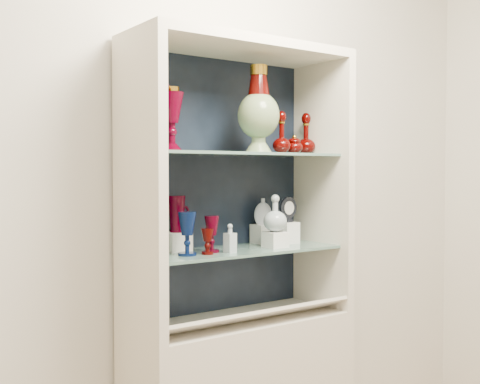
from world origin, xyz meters
TOP-DOWN VIEW (x-y plane):
  - wall_back at (0.00, 1.75)m, footprint 3.50×0.02m
  - cabinet_back_panel at (0.00, 1.72)m, footprint 0.98×0.02m
  - cabinet_side_left at (-0.48, 1.53)m, footprint 0.04×0.40m
  - cabinet_side_right at (0.48, 1.53)m, footprint 0.04×0.40m
  - cabinet_top_cap at (0.00, 1.53)m, footprint 1.00×0.40m
  - shelf_lower at (0.00, 1.55)m, footprint 0.92×0.34m
  - shelf_upper at (0.00, 1.55)m, footprint 0.92×0.34m
  - label_ledge at (0.00, 1.42)m, footprint 0.92×0.17m
  - label_card_0 at (0.29, 1.42)m, footprint 0.10×0.06m
  - label_card_1 at (-0.23, 1.42)m, footprint 0.10×0.06m
  - pedestal_lamp_left at (-0.33, 1.54)m, footprint 0.12×0.12m
  - pedestal_lamp_right at (-0.43, 1.49)m, footprint 0.13×0.13m
  - enamel_urn at (0.07, 1.50)m, footprint 0.20×0.20m
  - ruby_decanter_a at (0.21, 1.51)m, footprint 0.11×0.11m
  - ruby_decanter_b at (0.43, 1.58)m, footprint 0.12×0.12m
  - lidded_bowl at (0.30, 1.52)m, footprint 0.09×0.09m
  - cobalt_goblet at (-0.28, 1.50)m, footprint 0.08×0.08m
  - ruby_goblet_tall at (-0.15, 1.53)m, footprint 0.08×0.08m
  - ruby_goblet_small at (-0.20, 1.49)m, footprint 0.06×0.06m
  - riser_ruby_pitcher at (-0.25, 1.65)m, footprint 0.10×0.10m
  - ruby_pitcher at (-0.25, 1.65)m, footprint 0.12×0.08m
  - clear_square_bottle at (-0.09, 1.48)m, footprint 0.05×0.05m
  - riser_flat_flask at (0.22, 1.65)m, footprint 0.09×0.09m
  - flat_flask at (0.22, 1.65)m, footprint 0.10×0.06m
  - riser_clear_round_decanter at (0.17, 1.49)m, footprint 0.09×0.09m
  - clear_round_decanter at (0.17, 1.49)m, footprint 0.12×0.12m
  - riser_cameo_medallion at (0.31, 1.58)m, footprint 0.08×0.08m
  - cameo_medallion at (0.31, 1.58)m, footprint 0.11×0.05m

SIDE VIEW (x-z plane):
  - label_ledge at x=0.00m, z-range 0.74..0.82m
  - label_card_0 at x=0.29m, z-range 0.78..0.81m
  - label_card_1 at x=-0.23m, z-range 0.78..0.81m
  - shelf_lower at x=0.00m, z-range 1.04..1.05m
  - riser_clear_round_decanter at x=0.17m, z-range 1.05..1.12m
  - riser_ruby_pitcher at x=-0.25m, z-range 1.05..1.13m
  - riser_flat_flask at x=0.22m, z-range 1.05..1.14m
  - riser_cameo_medallion at x=0.31m, z-range 1.05..1.15m
  - ruby_goblet_small at x=-0.20m, z-range 1.05..1.16m
  - clear_square_bottle at x=-0.09m, z-range 1.05..1.17m
  - ruby_goblet_tall at x=-0.15m, z-range 1.05..1.20m
  - cobalt_goblet at x=-0.28m, z-range 1.05..1.23m
  - clear_round_decanter at x=0.17m, z-range 1.12..1.28m
  - flat_flask at x=0.22m, z-range 1.14..1.27m
  - ruby_pitcher at x=-0.25m, z-range 1.13..1.29m
  - cameo_medallion at x=0.31m, z-range 1.15..1.27m
  - cabinet_back_panel at x=0.00m, z-range 0.75..1.90m
  - cabinet_side_left at x=-0.48m, z-range 0.75..1.90m
  - cabinet_side_right at x=0.48m, z-range 0.75..1.90m
  - wall_back at x=0.00m, z-range 0.00..2.80m
  - shelf_upper at x=0.00m, z-range 1.46..1.47m
  - lidded_bowl at x=0.30m, z-range 1.47..1.56m
  - ruby_decanter_b at x=0.43m, z-range 1.47..1.68m
  - ruby_decanter_a at x=0.21m, z-range 1.47..1.68m
  - pedestal_lamp_left at x=-0.33m, z-range 1.47..1.73m
  - pedestal_lamp_right at x=-0.43m, z-range 1.47..1.75m
  - enamel_urn at x=0.07m, z-range 1.47..1.85m
  - cabinet_top_cap at x=0.00m, z-range 1.90..1.94m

